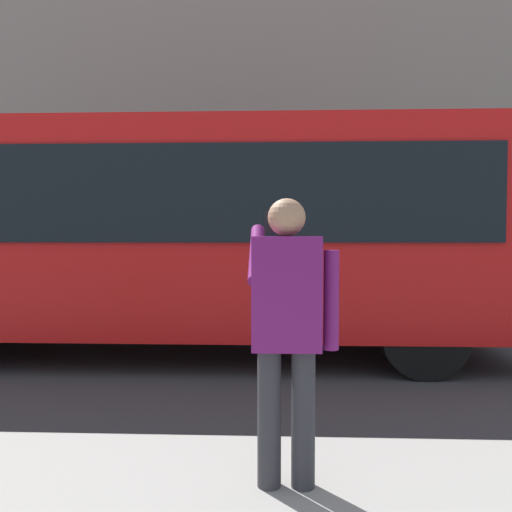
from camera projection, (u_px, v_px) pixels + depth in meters
name	position (u px, v px, depth m)	size (l,w,h in m)	color
ground_plane	(296.00, 350.00, 7.24)	(60.00, 60.00, 0.00)	#38383A
building_facade_far	(288.00, 74.00, 13.77)	(28.00, 1.55, 12.00)	gray
red_bus	(178.00, 231.00, 6.93)	(9.05, 2.54, 3.08)	red
pedestrian_photographer	(287.00, 320.00, 2.98)	(0.53, 0.52, 1.70)	#2D2D33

